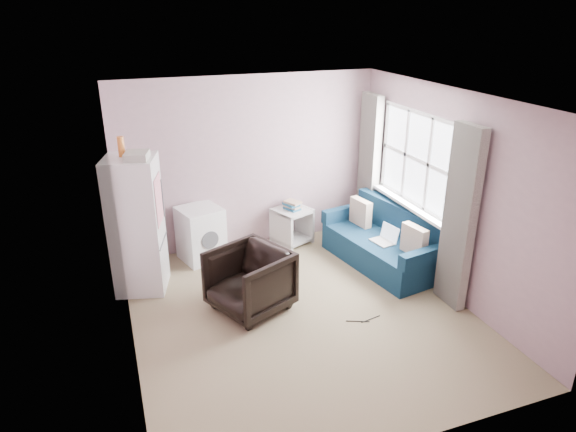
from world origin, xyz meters
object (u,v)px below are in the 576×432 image
at_px(armchair, 250,278).
at_px(side_table, 292,223).
at_px(sofa, 385,244).
at_px(washing_machine, 201,233).
at_px(fridge, 137,225).

relative_size(armchair, side_table, 1.25).
height_order(armchair, sofa, armchair).
distance_m(washing_machine, side_table, 1.40).
distance_m(armchair, fridge, 1.56).
distance_m(fridge, washing_machine, 1.13).
xyz_separation_m(fridge, side_table, (2.26, 0.62, -0.56)).
bearing_deg(sofa, side_table, 121.56).
xyz_separation_m(armchair, fridge, (-1.14, 0.96, 0.46)).
relative_size(armchair, fridge, 0.43).
distance_m(fridge, side_table, 2.41).
xyz_separation_m(fridge, washing_machine, (0.86, 0.55, -0.47)).
relative_size(washing_machine, side_table, 1.16).
bearing_deg(fridge, washing_machine, 47.63).
xyz_separation_m(side_table, sofa, (0.97, -1.09, -0.02)).
bearing_deg(side_table, fridge, -164.63).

